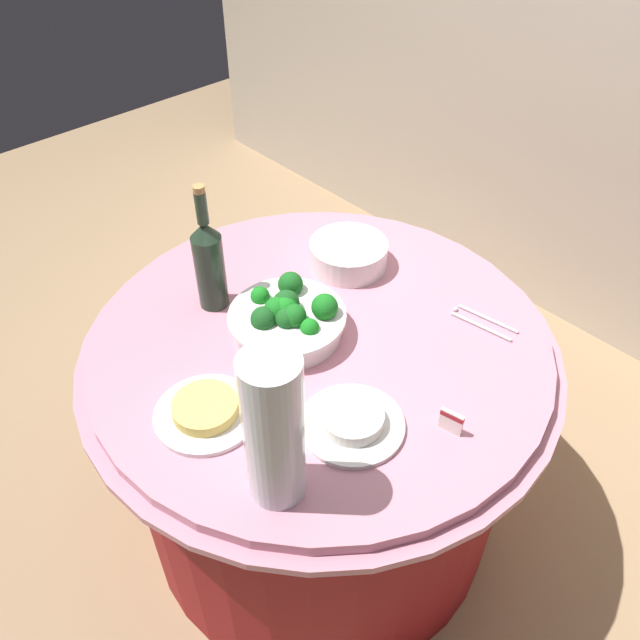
# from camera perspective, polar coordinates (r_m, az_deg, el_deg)

# --- Properties ---
(ground_plane) EXTENTS (6.00, 6.00, 0.00)m
(ground_plane) POSITION_cam_1_polar(r_m,az_deg,el_deg) (2.13, 0.00, -16.06)
(ground_plane) COLOR #9E7F5B
(buffet_table) EXTENTS (1.16, 1.16, 0.74)m
(buffet_table) POSITION_cam_1_polar(r_m,az_deg,el_deg) (1.82, 0.00, -9.77)
(buffet_table) COLOR maroon
(buffet_table) RESTS_ON ground_plane
(broccoli_bowl) EXTENTS (0.28, 0.28, 0.11)m
(broccoli_bowl) POSITION_cam_1_polar(r_m,az_deg,el_deg) (1.53, -2.86, 0.18)
(broccoli_bowl) COLOR white
(broccoli_bowl) RESTS_ON buffet_table
(plate_stack) EXTENTS (0.21, 0.21, 0.07)m
(plate_stack) POSITION_cam_1_polar(r_m,az_deg,el_deg) (1.75, 2.51, 5.79)
(plate_stack) COLOR white
(plate_stack) RESTS_ON buffet_table
(wine_bottle) EXTENTS (0.07, 0.07, 0.34)m
(wine_bottle) POSITION_cam_1_polar(r_m,az_deg,el_deg) (1.59, -9.73, 5.06)
(wine_bottle) COLOR #223526
(wine_bottle) RESTS_ON buffet_table
(decorative_fruit_vase) EXTENTS (0.11, 0.11, 0.34)m
(decorative_fruit_vase) POSITION_cam_1_polar(r_m,az_deg,el_deg) (1.16, -4.04, -10.16)
(decorative_fruit_vase) COLOR silver
(decorative_fruit_vase) RESTS_ON buffet_table
(serving_tongs) EXTENTS (0.17, 0.07, 0.01)m
(serving_tongs) POSITION_cam_1_polar(r_m,az_deg,el_deg) (1.63, 14.04, -0.12)
(serving_tongs) COLOR silver
(serving_tongs) RESTS_ON buffet_table
(food_plate_noodles) EXTENTS (0.22, 0.22, 0.04)m
(food_plate_noodles) POSITION_cam_1_polar(r_m,az_deg,el_deg) (1.39, -10.03, -7.87)
(food_plate_noodles) COLOR white
(food_plate_noodles) RESTS_ON buffet_table
(food_plate_rice) EXTENTS (0.22, 0.22, 0.04)m
(food_plate_rice) POSITION_cam_1_polar(r_m,az_deg,el_deg) (1.35, 2.85, -8.92)
(food_plate_rice) COLOR white
(food_plate_rice) RESTS_ON buffet_table
(label_placard_front) EXTENTS (0.05, 0.02, 0.05)m
(label_placard_front) POSITION_cam_1_polar(r_m,az_deg,el_deg) (1.36, 11.38, -8.76)
(label_placard_front) COLOR white
(label_placard_front) RESTS_ON buffet_table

